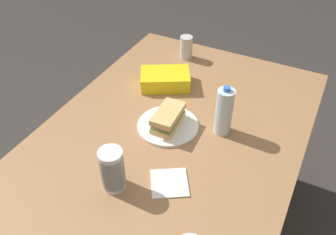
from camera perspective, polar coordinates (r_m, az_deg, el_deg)
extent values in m
cube|color=#9E7047|center=(1.48, -0.34, -4.18)|extent=(1.57, 1.02, 0.04)
cylinder|color=brown|center=(2.36, -1.83, 3.12)|extent=(0.07, 0.07, 0.73)
cylinder|color=brown|center=(2.17, 18.73, -3.22)|extent=(0.07, 0.07, 0.73)
cylinder|color=white|center=(1.52, 0.00, -1.27)|extent=(0.26, 0.26, 0.01)
cube|color=#DBB26B|center=(1.51, 0.00, -0.76)|extent=(0.17, 0.10, 0.02)
cube|color=#599E3F|center=(1.50, 0.00, -0.29)|extent=(0.17, 0.10, 0.01)
cube|color=#C6727A|center=(1.49, 0.00, 0.12)|extent=(0.16, 0.09, 0.02)
cube|color=yellow|center=(1.48, 0.00, 0.50)|extent=(0.15, 0.09, 0.01)
cube|color=#DBB26B|center=(1.46, 0.03, 0.63)|extent=(0.17, 0.10, 0.02)
cube|color=yellow|center=(1.74, -0.45, 6.04)|extent=(0.24, 0.27, 0.07)
cylinder|color=silver|center=(1.45, 8.76, 0.89)|extent=(0.07, 0.07, 0.20)
cylinder|color=blue|center=(1.39, 9.21, 4.43)|extent=(0.03, 0.03, 0.02)
cylinder|color=silver|center=(1.28, -8.54, -9.15)|extent=(0.08, 0.08, 0.09)
cylinder|color=silver|center=(1.27, -8.62, -8.62)|extent=(0.08, 0.08, 0.09)
cylinder|color=silver|center=(1.26, -8.70, -8.07)|extent=(0.08, 0.08, 0.09)
cylinder|color=silver|center=(1.24, -8.78, -7.51)|extent=(0.08, 0.08, 0.09)
cylinder|color=silver|center=(1.23, -8.86, -6.95)|extent=(0.08, 0.08, 0.09)
cylinder|color=silver|center=(1.95, 2.86, 10.90)|extent=(0.07, 0.07, 0.12)
cube|color=white|center=(1.31, 0.22, -10.22)|extent=(0.18, 0.18, 0.01)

